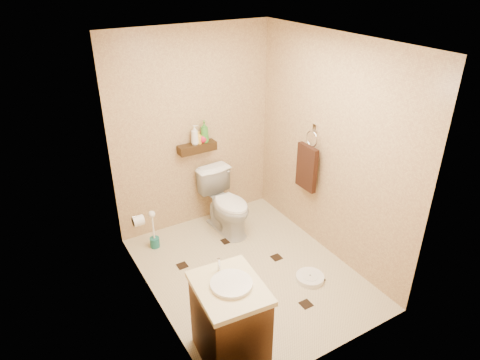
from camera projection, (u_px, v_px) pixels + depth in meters
ground at (248, 272)px, 4.60m from camera, size 2.50×2.50×0.00m
wall_back at (193, 131)px, 5.00m from camera, size 2.00×0.04×2.40m
wall_front at (340, 238)px, 3.09m from camera, size 2.00×0.04×2.40m
wall_left at (149, 199)px, 3.59m from camera, size 0.04×2.50×2.40m
wall_right at (330, 151)px, 4.50m from camera, size 0.04×2.50×2.40m
ceiling at (251, 41)px, 3.49m from camera, size 2.00×2.50×0.02m
wall_shelf at (197, 148)px, 5.02m from camera, size 0.46×0.14×0.10m
floor_accents at (256, 272)px, 4.59m from camera, size 1.26×1.42×0.01m
toilet at (227, 203)px, 5.15m from camera, size 0.48×0.77×0.76m
vanity at (230, 321)px, 3.46m from camera, size 0.57×0.67×0.88m
bathroom_scale at (310, 278)px, 4.47m from camera, size 0.32×0.32×0.06m
toilet_brush at (154, 234)px, 4.92m from camera, size 0.11×0.11×0.49m
towel_ring at (307, 165)px, 4.77m from camera, size 0.12×0.30×0.76m
toilet_paper at (138, 221)px, 4.39m from camera, size 0.12×0.11×0.12m
bottle_a at (195, 135)px, 4.93m from camera, size 0.12×0.12×0.23m
bottle_b at (199, 137)px, 4.98m from camera, size 0.09×0.09×0.15m
bottle_c at (203, 137)px, 5.00m from camera, size 0.14×0.14×0.14m
bottle_d at (204, 132)px, 4.98m from camera, size 0.13×0.13×0.26m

